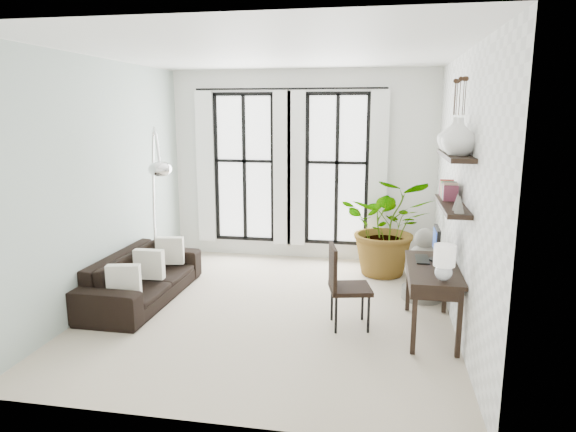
% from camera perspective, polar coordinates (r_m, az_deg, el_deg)
% --- Properties ---
extents(floor, '(5.00, 5.00, 0.00)m').
position_cam_1_polar(floor, '(6.75, -1.82, -10.35)').
color(floor, '#BFAF98').
rests_on(floor, ground).
extents(ceiling, '(5.00, 5.00, 0.00)m').
position_cam_1_polar(ceiling, '(6.30, -2.01, 17.76)').
color(ceiling, white).
rests_on(ceiling, wall_back).
extents(wall_left, '(0.00, 5.00, 5.00)m').
position_cam_1_polar(wall_left, '(7.15, -19.86, 3.49)').
color(wall_left, '#A1B3AA').
rests_on(wall_left, floor).
extents(wall_right, '(0.00, 5.00, 5.00)m').
position_cam_1_polar(wall_right, '(6.26, 18.69, 2.50)').
color(wall_right, white).
rests_on(wall_right, floor).
extents(wall_back, '(4.50, 0.00, 4.50)m').
position_cam_1_polar(wall_back, '(8.77, 1.55, 5.56)').
color(wall_back, white).
rests_on(wall_back, floor).
extents(windows, '(3.26, 0.13, 2.65)m').
position_cam_1_polar(windows, '(8.74, 0.18, 5.28)').
color(windows, white).
rests_on(windows, wall_back).
extents(wall_shelves, '(0.25, 1.30, 0.60)m').
position_cam_1_polar(wall_shelves, '(5.93, 17.83, 3.32)').
color(wall_shelves, black).
rests_on(wall_shelves, wall_right).
extents(sofa, '(0.88, 2.20, 0.64)m').
position_cam_1_polar(sofa, '(7.27, -15.81, -6.49)').
color(sofa, black).
rests_on(sofa, floor).
extents(throw_pillows, '(0.40, 1.52, 0.40)m').
position_cam_1_polar(throw_pillows, '(7.18, -15.17, -5.19)').
color(throw_pillows, beige).
rests_on(throw_pillows, sofa).
extents(plant, '(1.46, 1.28, 1.54)m').
position_cam_1_polar(plant, '(8.09, 11.06, -1.13)').
color(plant, '#2D7228').
rests_on(plant, floor).
extents(desk, '(0.57, 1.34, 1.18)m').
position_cam_1_polar(desk, '(6.04, 15.79, -6.07)').
color(desk, black).
rests_on(desk, floor).
extents(desk_chair, '(0.56, 0.56, 1.00)m').
position_cam_1_polar(desk_chair, '(6.09, 6.09, -7.20)').
color(desk_chair, black).
rests_on(desk_chair, floor).
extents(arc_lamp, '(0.73, 0.92, 2.31)m').
position_cam_1_polar(arc_lamp, '(7.23, -14.52, 5.13)').
color(arc_lamp, silver).
rests_on(arc_lamp, floor).
extents(buddha, '(0.55, 0.55, 0.99)m').
position_cam_1_polar(buddha, '(7.22, 14.79, -5.77)').
color(buddha, gray).
rests_on(buddha, floor).
extents(vase_a, '(0.37, 0.37, 0.38)m').
position_cam_1_polar(vase_a, '(5.60, 18.55, 8.36)').
color(vase_a, white).
rests_on(vase_a, shelf_upper).
extents(vase_b, '(0.37, 0.37, 0.38)m').
position_cam_1_polar(vase_b, '(5.99, 18.02, 8.57)').
color(vase_b, white).
rests_on(vase_b, shelf_upper).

